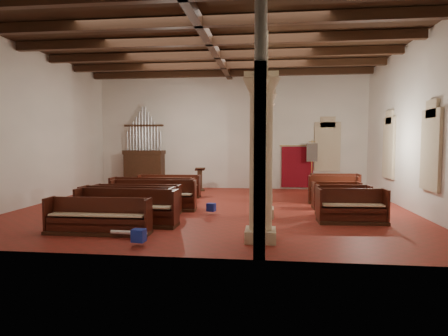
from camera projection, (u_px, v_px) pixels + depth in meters
floor at (214, 208)px, 13.89m from camera, size 14.00×14.00×0.00m
ceiling at (214, 43)px, 13.48m from camera, size 14.00×14.00×0.00m
wall_back at (230, 131)px, 19.63m from camera, size 14.00×0.02×6.00m
wall_front at (173, 115)px, 7.74m from camera, size 14.00×0.02×6.00m
wall_left at (35, 128)px, 14.48m from camera, size 0.02×12.00×6.00m
wall_right at (415, 126)px, 12.89m from camera, size 0.02×12.00×6.00m
ceiling_beams at (214, 48)px, 13.49m from camera, size 13.80×11.80×0.30m
arcade at (263, 111)px, 13.44m from camera, size 0.90×11.90×6.00m
window_right_a at (432, 150)px, 11.46m from camera, size 0.03×1.00×2.20m
window_right_b at (390, 148)px, 15.42m from camera, size 0.03×1.00×2.20m
window_back at (327, 147)px, 19.10m from camera, size 1.00×0.03×2.20m
pipe_organ at (144, 162)px, 19.76m from camera, size 2.10×0.85×4.40m
lectern at (200, 181)px, 18.68m from camera, size 0.57×0.61×1.18m
dossal_curtain at (297, 167)px, 19.28m from camera, size 1.80×0.07×2.17m
processional_banner at (312, 174)px, 18.68m from camera, size 0.56×0.72×2.56m
hymnal_box_a at (139, 235)px, 8.78m from camera, size 0.33×0.28×0.30m
hymnal_box_b at (155, 215)px, 11.03m from camera, size 0.39×0.33×0.36m
hymnal_box_c at (211, 207)px, 12.65m from camera, size 0.32×0.29×0.27m
tube_heater_a at (129, 232)px, 9.44m from camera, size 0.96×0.15×0.10m
tube_heater_b at (87, 224)px, 10.36m from camera, size 1.02×0.16×0.10m
nave_pew_0 at (98, 222)px, 9.94m from camera, size 2.83×0.66×0.96m
nave_pew_1 at (127, 214)px, 10.93m from camera, size 3.04×0.81×1.07m
nave_pew_2 at (127, 209)px, 11.64m from camera, size 3.00×0.82×1.05m
nave_pew_3 at (138, 204)px, 12.70m from camera, size 2.95×0.78×1.00m
nave_pew_4 at (154, 200)px, 13.37m from camera, size 3.07×0.92×1.08m
nave_pew_5 at (152, 197)px, 14.25m from camera, size 3.26×0.83×1.08m
nave_pew_6 at (160, 193)px, 15.44m from camera, size 2.60×0.74×0.97m
nave_pew_7 at (169, 190)px, 16.57m from camera, size 2.77×0.74×0.99m
aisle_pew_0 at (352, 212)px, 11.25m from camera, size 2.06×0.79×1.04m
aisle_pew_1 at (343, 206)px, 12.27m from camera, size 1.73×0.73×1.03m
aisle_pew_2 at (336, 200)px, 13.64m from camera, size 1.74×0.77×0.99m
aisle_pew_3 at (333, 194)px, 14.81m from camera, size 1.94×0.86×1.10m
aisle_pew_4 at (335, 191)px, 15.65m from camera, size 2.02×0.85×1.11m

